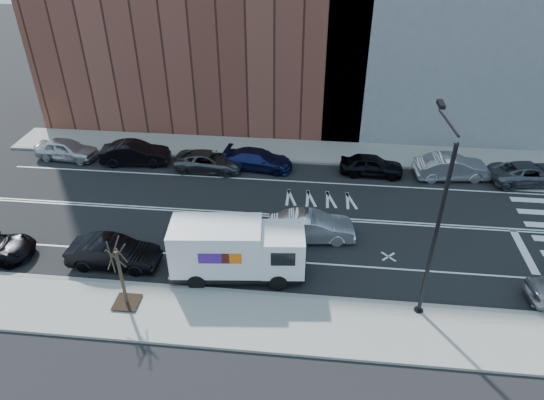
% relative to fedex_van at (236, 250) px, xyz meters
% --- Properties ---
extents(ground, '(120.00, 120.00, 0.00)m').
position_rel_fedex_van_xyz_m(ground, '(2.05, 5.60, -1.65)').
color(ground, black).
rests_on(ground, ground).
extents(sidewalk_near, '(44.00, 3.60, 0.15)m').
position_rel_fedex_van_xyz_m(sidewalk_near, '(2.05, -3.20, -1.57)').
color(sidewalk_near, gray).
rests_on(sidewalk_near, ground).
extents(sidewalk_far, '(44.00, 3.60, 0.15)m').
position_rel_fedex_van_xyz_m(sidewalk_far, '(2.05, 14.40, -1.57)').
color(sidewalk_far, gray).
rests_on(sidewalk_far, ground).
extents(curb_near, '(44.00, 0.25, 0.17)m').
position_rel_fedex_van_xyz_m(curb_near, '(2.05, -1.40, -1.56)').
color(curb_near, gray).
rests_on(curb_near, ground).
extents(curb_far, '(44.00, 0.25, 0.17)m').
position_rel_fedex_van_xyz_m(curb_far, '(2.05, 12.60, -1.56)').
color(curb_far, gray).
rests_on(curb_far, ground).
extents(road_markings, '(40.00, 8.60, 0.01)m').
position_rel_fedex_van_xyz_m(road_markings, '(2.05, 5.60, -1.64)').
color(road_markings, white).
rests_on(road_markings, ground).
extents(streetlight, '(0.44, 4.02, 9.34)m').
position_rel_fedex_van_xyz_m(streetlight, '(9.05, -1.31, 3.43)').
color(streetlight, black).
rests_on(streetlight, ground).
extents(street_tree, '(1.20, 1.20, 3.75)m').
position_rel_fedex_van_xyz_m(street_tree, '(-4.95, -2.80, -0.20)').
color(street_tree, black).
rests_on(street_tree, ground).
extents(fedex_van, '(7.06, 2.98, 3.14)m').
position_rel_fedex_van_xyz_m(fedex_van, '(0.00, 0.00, 0.00)').
color(fedex_van, black).
rests_on(fedex_van, ground).
extents(far_parked_a, '(4.72, 2.26, 1.56)m').
position_rel_fedex_van_xyz_m(far_parked_a, '(-14.75, 11.49, -0.87)').
color(far_parked_a, silver).
rests_on(far_parked_a, ground).
extents(far_parked_b, '(5.10, 2.22, 1.63)m').
position_rel_fedex_van_xyz_m(far_parked_b, '(-9.42, 11.32, -0.83)').
color(far_parked_b, black).
rests_on(far_parked_b, ground).
extents(far_parked_c, '(4.94, 2.36, 1.36)m').
position_rel_fedex_van_xyz_m(far_parked_c, '(-3.86, 10.93, -0.97)').
color(far_parked_c, '#4B4E52').
rests_on(far_parked_c, ground).
extents(far_parked_d, '(5.09, 2.57, 1.42)m').
position_rel_fedex_van_xyz_m(far_parked_d, '(-0.35, 11.50, -0.94)').
color(far_parked_d, '#161D4D').
rests_on(far_parked_d, ground).
extents(far_parked_e, '(4.44, 1.91, 1.49)m').
position_rel_fedex_van_xyz_m(far_parked_e, '(7.65, 11.44, -0.90)').
color(far_parked_e, black).
rests_on(far_parked_e, ground).
extents(far_parked_f, '(5.27, 2.37, 1.68)m').
position_rel_fedex_van_xyz_m(far_parked_f, '(13.13, 11.53, -0.81)').
color(far_parked_f, '#A9A9AE').
rests_on(far_parked_f, ground).
extents(far_parked_g, '(5.44, 3.02, 1.44)m').
position_rel_fedex_van_xyz_m(far_parked_g, '(18.25, 11.38, -0.93)').
color(far_parked_g, '#54565C').
rests_on(far_parked_g, ground).
extents(driving_sedan, '(5.10, 2.28, 1.63)m').
position_rel_fedex_van_xyz_m(driving_sedan, '(3.71, 3.52, -0.83)').
color(driving_sedan, silver).
rests_on(driving_sedan, ground).
extents(near_parked_rear_a, '(4.86, 1.74, 1.59)m').
position_rel_fedex_van_xyz_m(near_parked_rear_a, '(-6.64, 0.07, -0.85)').
color(near_parked_rear_a, black).
rests_on(near_parked_rear_a, ground).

